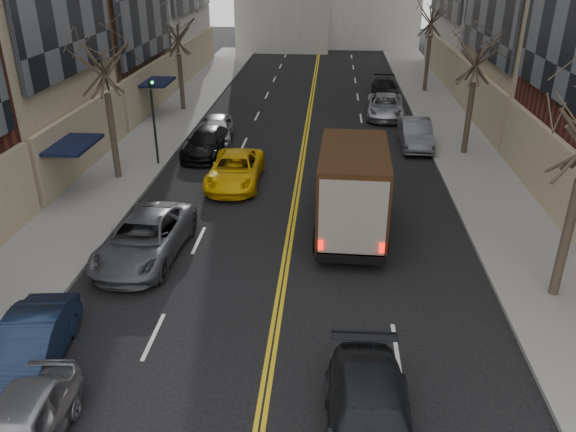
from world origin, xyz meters
name	(u,v)px	position (x,y,z in m)	size (l,w,h in m)	color
sidewalk_left	(156,135)	(-9.00, 27.00, 0.07)	(4.00, 66.00, 0.15)	slate
sidewalk_right	(460,142)	(9.00, 27.00, 0.07)	(4.00, 66.00, 0.15)	slate
tree_lf_mid	(100,40)	(-8.80, 20.00, 6.60)	(3.20, 3.20, 8.91)	#382D23
tree_lf_far	(176,20)	(-8.80, 33.00, 6.02)	(3.20, 3.20, 8.12)	#382D23
tree_rt_mid	(480,38)	(8.80, 25.00, 6.17)	(3.20, 3.20, 8.32)	#382D23
tree_rt_far	(434,1)	(8.80, 40.00, 6.74)	(3.20, 3.20, 9.11)	#382D23
traffic_signal	(153,113)	(-7.39, 22.00, 2.82)	(0.29, 0.26, 4.70)	black
ups_truck	(352,189)	(2.38, 15.21, 1.83)	(2.88, 6.70, 3.63)	black
observer_sedan	(370,424)	(2.53, 4.42, 0.72)	(2.12, 4.98, 1.43)	black
taxi	(235,170)	(-3.00, 19.87, 0.71)	(2.36, 5.13, 1.42)	#EEB90A
pedestrian	(344,217)	(2.09, 14.98, 0.75)	(0.55, 0.36, 1.49)	black
parked_lf_a	(19,432)	(-5.10, 3.60, 0.71)	(1.68, 4.18, 1.42)	#999BA0
parked_lf_b	(31,345)	(-6.30, 6.52, 0.69)	(1.47, 4.21, 1.39)	#0F1A31
parked_lf_c	(145,238)	(-5.10, 12.58, 0.76)	(2.53, 5.49, 1.53)	#4B4E53
parked_lf_d	(207,142)	(-5.23, 23.99, 0.70)	(1.95, 4.80, 1.39)	black
parked_lf_e	(217,129)	(-5.10, 26.35, 0.75)	(1.77, 4.40, 1.50)	#B6BABF
parked_rt_a	(416,133)	(6.30, 26.25, 0.77)	(1.62, 4.66, 1.53)	#52545A
parked_rt_b	(385,106)	(5.10, 32.49, 0.72)	(2.40, 5.20, 1.45)	#AAABB2
parked_rt_c	(385,88)	(5.52, 38.11, 0.68)	(1.90, 4.68, 1.36)	black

